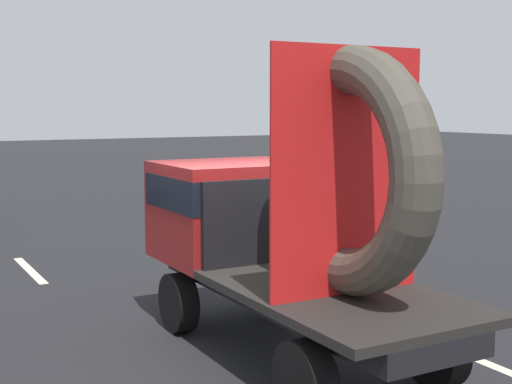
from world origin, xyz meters
TOP-DOWN VIEW (x-y plane):
  - ground_plane at (0.00, 0.00)m, footprint 120.00×120.00m
  - flatbed_truck at (0.11, -0.43)m, footprint 2.02×4.98m
  - lane_dash_left_far at (-1.77, 5.50)m, footprint 0.16×2.40m
  - lane_dash_right_far at (1.99, 4.99)m, footprint 0.16×2.19m

SIDE VIEW (x-z plane):
  - ground_plane at x=0.00m, z-range 0.00..0.00m
  - lane_dash_left_far at x=-1.77m, z-range 0.00..0.01m
  - lane_dash_right_far at x=1.99m, z-range 0.00..0.01m
  - flatbed_truck at x=0.11m, z-range -0.18..3.50m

